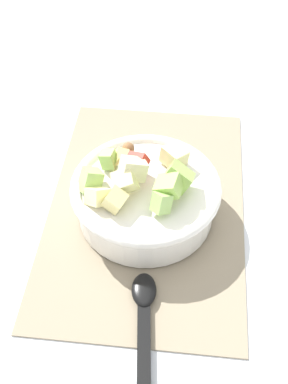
% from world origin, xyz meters
% --- Properties ---
extents(ground_plane, '(2.40, 2.40, 0.00)m').
position_xyz_m(ground_plane, '(0.00, 0.00, 0.00)').
color(ground_plane, silver).
extents(placemat, '(0.50, 0.32, 0.01)m').
position_xyz_m(placemat, '(0.00, 0.00, 0.00)').
color(placemat, gray).
rests_on(placemat, ground_plane).
extents(salad_bowl, '(0.24, 0.24, 0.12)m').
position_xyz_m(salad_bowl, '(-0.02, 0.00, 0.05)').
color(salad_bowl, white).
rests_on(salad_bowl, placemat).
extents(serving_spoon, '(0.24, 0.05, 0.01)m').
position_xyz_m(serving_spoon, '(-0.22, -0.02, 0.01)').
color(serving_spoon, black).
rests_on(serving_spoon, placemat).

